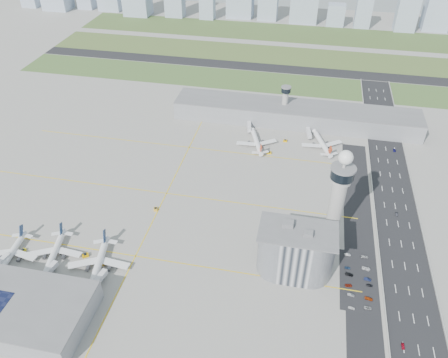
% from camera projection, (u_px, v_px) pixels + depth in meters
% --- Properties ---
extents(ground, '(1000.00, 1000.00, 0.00)m').
position_uv_depth(ground, '(213.00, 231.00, 274.45)').
color(ground, '#A09D95').
extents(grass_strip_0, '(480.00, 50.00, 0.08)m').
position_uv_depth(grass_strip_0, '(242.00, 80.00, 453.19)').
color(grass_strip_0, '#45652F').
rests_on(grass_strip_0, ground).
extents(grass_strip_1, '(480.00, 60.00, 0.08)m').
position_uv_depth(grass_strip_1, '(253.00, 54.00, 511.71)').
color(grass_strip_1, '#475D2C').
rests_on(grass_strip_1, ground).
extents(grass_strip_2, '(480.00, 70.00, 0.08)m').
position_uv_depth(grass_strip_2, '(262.00, 31.00, 574.13)').
color(grass_strip_2, '#3F5D2C').
rests_on(grass_strip_2, ground).
extents(runway, '(480.00, 22.00, 0.10)m').
position_uv_depth(runway, '(248.00, 66.00, 482.05)').
color(runway, black).
rests_on(runway, ground).
extents(highway, '(28.00, 500.00, 0.10)m').
position_uv_depth(highway, '(404.00, 258.00, 255.93)').
color(highway, black).
rests_on(highway, ground).
extents(barrier_left, '(0.60, 500.00, 1.20)m').
position_uv_depth(barrier_left, '(379.00, 254.00, 257.85)').
color(barrier_left, '#9E9E99').
rests_on(barrier_left, ground).
extents(barrier_right, '(0.60, 500.00, 1.20)m').
position_uv_depth(barrier_right, '(429.00, 261.00, 253.35)').
color(barrier_right, '#9E9E99').
rests_on(barrier_right, ground).
extents(landside_road, '(18.00, 260.00, 0.08)m').
position_uv_depth(landside_road, '(361.00, 265.00, 252.16)').
color(landside_road, black).
rests_on(landside_road, ground).
extents(parking_lot, '(20.00, 44.00, 0.10)m').
position_uv_depth(parking_lot, '(358.00, 280.00, 243.11)').
color(parking_lot, black).
rests_on(parking_lot, ground).
extents(taxiway_line_h_0, '(260.00, 0.60, 0.01)m').
position_uv_depth(taxiway_line_h_0, '(136.00, 256.00, 257.46)').
color(taxiway_line_h_0, yellow).
rests_on(taxiway_line_h_0, ground).
extents(taxiway_line_h_1, '(260.00, 0.60, 0.01)m').
position_uv_depth(taxiway_line_h_1, '(166.00, 193.00, 304.28)').
color(taxiway_line_h_1, yellow).
rests_on(taxiway_line_h_1, ground).
extents(taxiway_line_h_2, '(260.00, 0.60, 0.01)m').
position_uv_depth(taxiway_line_h_2, '(189.00, 147.00, 351.09)').
color(taxiway_line_h_2, yellow).
rests_on(taxiway_line_h_2, ground).
extents(taxiway_line_v, '(0.60, 260.00, 0.01)m').
position_uv_depth(taxiway_line_v, '(166.00, 193.00, 304.28)').
color(taxiway_line_v, yellow).
rests_on(taxiway_line_v, ground).
extents(control_tower, '(14.00, 14.00, 64.50)m').
position_uv_depth(control_tower, '(338.00, 194.00, 247.94)').
color(control_tower, '#ADAAA5').
rests_on(control_tower, ground).
extents(secondary_tower, '(8.60, 8.60, 31.90)m').
position_uv_depth(secondary_tower, '(285.00, 101.00, 375.30)').
color(secondary_tower, '#ADAAA5').
rests_on(secondary_tower, ground).
extents(admin_building, '(42.00, 24.00, 33.50)m').
position_uv_depth(admin_building, '(296.00, 251.00, 239.68)').
color(admin_building, '#B2B2B7').
rests_on(admin_building, ground).
extents(terminal_pier, '(210.00, 32.00, 15.80)m').
position_uv_depth(terminal_pier, '(295.00, 114.00, 378.72)').
color(terminal_pier, gray).
rests_on(terminal_pier, ground).
extents(near_terminal, '(84.00, 42.00, 13.00)m').
position_uv_depth(near_terminal, '(7.00, 308.00, 220.72)').
color(near_terminal, gray).
rests_on(near_terminal, ground).
extents(airplane_near_a, '(35.84, 40.91, 10.60)m').
position_uv_depth(airplane_near_a, '(9.00, 253.00, 252.44)').
color(airplane_near_a, white).
rests_on(airplane_near_a, ground).
extents(airplane_near_b, '(39.45, 43.94, 10.72)m').
position_uv_depth(airplane_near_b, '(53.00, 251.00, 253.56)').
color(airplane_near_b, white).
rests_on(airplane_near_b, ground).
extents(airplane_near_c, '(43.04, 48.04, 11.78)m').
position_uv_depth(airplane_near_c, '(98.00, 262.00, 246.23)').
color(airplane_near_c, white).
rests_on(airplane_near_c, ground).
extents(airplane_far_a, '(44.11, 47.82, 10.99)m').
position_uv_depth(airplane_far_a, '(257.00, 139.00, 351.23)').
color(airplane_far_a, white).
rests_on(airplane_far_a, ground).
extents(airplane_far_b, '(45.90, 49.38, 11.18)m').
position_uv_depth(airplane_far_b, '(322.00, 140.00, 349.26)').
color(airplane_far_b, white).
rests_on(airplane_far_b, ground).
extents(jet_bridge_near_1, '(5.39, 14.31, 5.70)m').
position_uv_depth(jet_bridge_near_1, '(40.00, 282.00, 238.47)').
color(jet_bridge_near_1, silver).
rests_on(jet_bridge_near_1, ground).
extents(jet_bridge_near_2, '(5.39, 14.31, 5.70)m').
position_uv_depth(jet_bridge_near_2, '(91.00, 291.00, 233.65)').
color(jet_bridge_near_2, silver).
rests_on(jet_bridge_near_2, ground).
extents(jet_bridge_far_0, '(5.39, 14.31, 5.70)m').
position_uv_depth(jet_bridge_far_0, '(249.00, 124.00, 375.40)').
color(jet_bridge_far_0, silver).
rests_on(jet_bridge_far_0, ground).
extents(jet_bridge_far_1, '(5.39, 14.31, 5.70)m').
position_uv_depth(jet_bridge_far_1, '(308.00, 130.00, 367.36)').
color(jet_bridge_far_1, silver).
rests_on(jet_bridge_far_1, ground).
extents(tug_0, '(2.18, 3.07, 1.74)m').
position_uv_depth(tug_0, '(23.00, 250.00, 259.94)').
color(tug_0, yellow).
rests_on(tug_0, ground).
extents(tug_1, '(4.43, 4.17, 2.12)m').
position_uv_depth(tug_1, '(85.00, 255.00, 256.65)').
color(tug_1, '#EDA900').
rests_on(tug_1, ground).
extents(tug_2, '(3.67, 4.03, 1.93)m').
position_uv_depth(tug_2, '(104.00, 262.00, 252.26)').
color(tug_2, gold).
rests_on(tug_2, ground).
extents(tug_3, '(3.23, 3.87, 1.93)m').
position_uv_depth(tug_3, '(156.00, 209.00, 289.72)').
color(tug_3, gold).
rests_on(tug_3, ground).
extents(tug_4, '(3.95, 3.11, 2.05)m').
position_uv_depth(tug_4, '(269.00, 152.00, 343.38)').
color(tug_4, yellow).
rests_on(tug_4, ground).
extents(tug_5, '(3.23, 2.32, 1.80)m').
position_uv_depth(tug_5, '(285.00, 141.00, 357.62)').
color(tug_5, '#E29F00').
rests_on(tug_5, ground).
extents(car_lot_0, '(3.53, 1.87, 1.14)m').
position_uv_depth(car_lot_0, '(352.00, 308.00, 227.75)').
color(car_lot_0, white).
rests_on(car_lot_0, ground).
extents(car_lot_1, '(3.89, 1.79, 1.24)m').
position_uv_depth(car_lot_1, '(351.00, 295.00, 234.38)').
color(car_lot_1, gray).
rests_on(car_lot_1, ground).
extents(car_lot_2, '(4.16, 2.43, 1.09)m').
position_uv_depth(car_lot_2, '(349.00, 285.00, 239.52)').
color(car_lot_2, maroon).
rests_on(car_lot_2, ground).
extents(car_lot_3, '(4.54, 2.39, 1.25)m').
position_uv_depth(car_lot_3, '(349.00, 274.00, 245.58)').
color(car_lot_3, black).
rests_on(car_lot_3, ground).
extents(car_lot_4, '(3.29, 1.37, 1.11)m').
position_uv_depth(car_lot_4, '(347.00, 268.00, 249.58)').
color(car_lot_4, navy).
rests_on(car_lot_4, ground).
extents(car_lot_5, '(3.81, 1.66, 1.22)m').
position_uv_depth(car_lot_5, '(348.00, 254.00, 257.68)').
color(car_lot_5, silver).
rests_on(car_lot_5, ground).
extents(car_lot_6, '(3.91, 1.81, 1.08)m').
position_uv_depth(car_lot_6, '(368.00, 308.00, 227.80)').
color(car_lot_6, '#9D9E9F').
rests_on(car_lot_6, ground).
extents(car_lot_7, '(4.46, 2.32, 1.24)m').
position_uv_depth(car_lot_7, '(369.00, 299.00, 232.37)').
color(car_lot_7, '#9C2E07').
rests_on(car_lot_7, ground).
extents(car_lot_8, '(3.33, 1.41, 1.13)m').
position_uv_depth(car_lot_8, '(370.00, 285.00, 239.57)').
color(car_lot_8, black).
rests_on(car_lot_8, ground).
extents(car_lot_9, '(4.13, 1.90, 1.31)m').
position_uv_depth(car_lot_9, '(368.00, 279.00, 242.75)').
color(car_lot_9, '#182048').
rests_on(car_lot_9, ground).
extents(car_lot_10, '(4.90, 2.68, 1.30)m').
position_uv_depth(car_lot_10, '(366.00, 268.00, 249.00)').
color(car_lot_10, silver).
rests_on(car_lot_10, ground).
extents(car_lot_11, '(4.27, 2.02, 1.20)m').
position_uv_depth(car_lot_11, '(365.00, 257.00, 256.22)').
color(car_lot_11, '#959596').
rests_on(car_lot_11, ground).
extents(car_hw_0, '(1.45, 3.52, 1.19)m').
position_uv_depth(car_hw_0, '(403.00, 346.00, 210.22)').
color(car_hw_0, maroon).
rests_on(car_hw_0, ground).
extents(car_hw_1, '(1.37, 3.61, 1.18)m').
position_uv_depth(car_hw_1, '(396.00, 214.00, 286.18)').
color(car_hw_1, black).
rests_on(car_hw_1, ground).
extents(car_hw_2, '(2.00, 4.12, 1.13)m').
position_uv_depth(car_hw_2, '(394.00, 150.00, 346.57)').
color(car_hw_2, navy).
rests_on(car_hw_2, ground).
extents(car_hw_4, '(1.45, 3.54, 1.20)m').
position_uv_depth(car_hw_4, '(373.00, 111.00, 398.03)').
color(car_hw_4, '#A3A3A3').
rests_on(car_hw_4, ground).
extents(skyline_bldg_6, '(20.04, 16.03, 45.20)m').
position_uv_depth(skyline_bldg_6, '(207.00, 2.00, 603.36)').
color(skyline_bldg_6, '#9EADC1').
rests_on(skyline_bldg_6, ground).
extents(skyline_bldg_10, '(23.01, 18.41, 27.75)m').
position_uv_depth(skyline_bldg_10, '(336.00, 15.00, 584.86)').
color(skyline_bldg_10, '#9EADC1').
rests_on(skyline_bldg_10, ground).
extents(skyline_bldg_11, '(20.22, 16.18, 38.97)m').
position_uv_depth(skyline_bldg_11, '(364.00, 12.00, 575.58)').
color(skyline_bldg_11, '#9EADC1').
rests_on(skyline_bldg_11, ground).
extents(skyline_bldg_12, '(26.14, 20.92, 46.89)m').
position_uv_depth(skyline_bldg_12, '(407.00, 12.00, 562.92)').
color(skyline_bldg_12, '#9EADC1').
rests_on(skyline_bldg_12, ground).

